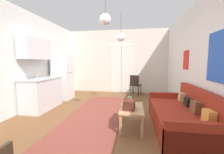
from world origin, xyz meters
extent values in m
cube|color=brown|center=(0.00, 0.00, -0.05)|extent=(5.07, 7.21, 0.10)
cube|color=silver|center=(0.00, 3.36, 1.42)|extent=(4.67, 0.10, 2.85)
cube|color=white|center=(-0.06, 3.29, 1.05)|extent=(0.51, 0.02, 2.11)
cube|color=white|center=(0.47, 3.29, 1.05)|extent=(0.51, 0.02, 2.11)
cube|color=white|center=(0.20, 3.29, 2.14)|extent=(1.12, 0.03, 0.06)
cube|color=white|center=(2.28, 0.00, 1.42)|extent=(0.10, 6.81, 2.85)
cube|color=blue|center=(2.22, -0.50, 1.48)|extent=(0.02, 0.79, 0.88)
cube|color=red|center=(2.22, 1.12, 1.45)|extent=(0.02, 0.36, 0.52)
cube|color=white|center=(-2.28, 0.00, 1.42)|extent=(0.10, 6.81, 2.85)
cube|color=blue|center=(-2.22, 0.55, 1.74)|extent=(0.02, 0.32, 0.40)
cube|color=brown|center=(-0.17, 0.41, 0.01)|extent=(1.34, 3.60, 0.01)
cube|color=maroon|center=(1.71, -0.14, 0.21)|extent=(0.95, 1.99, 0.43)
cube|color=maroon|center=(2.11, -0.14, 0.42)|extent=(0.15, 1.99, 0.85)
cube|color=maroon|center=(1.71, -1.08, 0.28)|extent=(0.95, 0.11, 0.56)
cube|color=maroon|center=(1.71, 0.80, 0.28)|extent=(0.95, 0.11, 0.56)
cube|color=gold|center=(1.96, -0.80, 0.53)|extent=(0.13, 0.22, 0.22)
cube|color=brown|center=(1.96, -0.33, 0.54)|extent=(0.15, 0.23, 0.23)
cube|color=black|center=(1.97, 0.08, 0.52)|extent=(0.14, 0.19, 0.19)
cube|color=tan|center=(1.96, 0.50, 0.53)|extent=(0.15, 0.21, 0.22)
cube|color=tan|center=(0.76, -0.20, 0.42)|extent=(0.47, 0.86, 0.04)
cube|color=tan|center=(0.57, -0.59, 0.20)|extent=(0.05, 0.05, 0.40)
cube|color=tan|center=(0.96, -0.59, 0.20)|extent=(0.05, 0.05, 0.40)
cube|color=tan|center=(0.57, 0.19, 0.20)|extent=(0.05, 0.05, 0.40)
cube|color=tan|center=(0.96, 0.19, 0.20)|extent=(0.05, 0.05, 0.40)
cylinder|color=#47704C|center=(0.71, -0.06, 0.53)|extent=(0.08, 0.08, 0.19)
cylinder|color=#477F42|center=(0.71, -0.06, 0.73)|extent=(0.01, 0.01, 0.22)
cube|color=#512319|center=(0.71, -0.33, 0.53)|extent=(0.25, 0.30, 0.19)
torus|color=black|center=(0.71, -0.33, 0.64)|extent=(0.18, 0.01, 0.18)
cube|color=white|center=(-1.86, 1.73, 0.83)|extent=(0.63, 0.63, 1.65)
cube|color=#4C4C51|center=(-1.54, 1.73, 1.01)|extent=(0.01, 0.61, 0.01)
cylinder|color=#B7BABF|center=(-1.52, 1.56, 1.21)|extent=(0.02, 0.02, 0.23)
cylinder|color=#B7BABF|center=(-1.52, 1.56, 0.71)|extent=(0.02, 0.02, 0.36)
cube|color=silver|center=(-1.89, 0.58, 0.44)|extent=(0.58, 1.19, 0.88)
cube|color=#B7BABF|center=(-1.89, 0.58, 0.90)|extent=(0.61, 1.22, 0.03)
cube|color=#999BA0|center=(-1.89, 0.68, 0.85)|extent=(0.36, 0.40, 0.10)
cylinder|color=#B7BABF|center=(-2.12, 0.68, 1.01)|extent=(0.02, 0.02, 0.20)
cube|color=silver|center=(-2.02, 0.58, 1.76)|extent=(0.32, 1.07, 0.60)
cylinder|color=black|center=(1.08, 2.91, 0.21)|extent=(0.03, 0.03, 0.41)
cylinder|color=black|center=(0.75, 3.03, 0.21)|extent=(0.03, 0.03, 0.41)
cylinder|color=black|center=(0.97, 2.59, 0.21)|extent=(0.03, 0.03, 0.41)
cylinder|color=black|center=(0.63, 2.71, 0.21)|extent=(0.03, 0.03, 0.41)
cube|color=black|center=(0.86, 2.81, 0.42)|extent=(0.53, 0.52, 0.04)
cube|color=black|center=(0.80, 2.64, 0.64)|extent=(0.37, 0.16, 0.42)
cylinder|color=black|center=(0.16, 0.00, 2.64)|extent=(0.01, 0.01, 0.41)
sphere|color=white|center=(0.16, 0.00, 2.32)|extent=(0.25, 0.25, 0.25)
cylinder|color=black|center=(0.37, 1.24, 2.55)|extent=(0.01, 0.01, 0.58)
sphere|color=white|center=(0.37, 1.24, 2.14)|extent=(0.25, 0.25, 0.25)
camera|label=1|loc=(0.82, -3.09, 1.38)|focal=22.33mm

